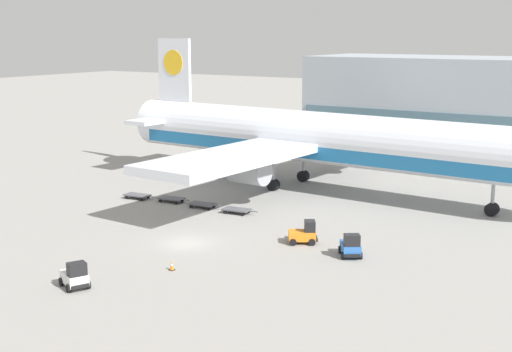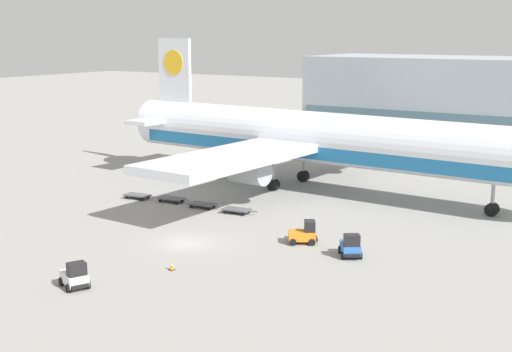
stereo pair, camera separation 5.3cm
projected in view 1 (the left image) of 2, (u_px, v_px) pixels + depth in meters
The scene contains 10 objects.
ground_plane at pixel (187, 243), 61.13m from camera, with size 400.00×400.00×0.00m, color gray.
airplane_main at pixel (314, 139), 80.90m from camera, with size 58.10×48.39×17.00m.
baggage_tug_foreground at pixel (304, 233), 60.97m from camera, with size 2.82×2.56×2.00m.
baggage_tug_mid at pixel (75, 276), 50.32m from camera, with size 2.80×2.42×2.00m.
baggage_tug_far at pixel (351, 246), 57.31m from camera, with size 2.60×2.81×2.00m.
baggage_dolly_lead at pixel (137, 195), 77.38m from camera, with size 3.76×1.79×0.48m.
baggage_dolly_second at pixel (171, 199), 75.87m from camera, with size 3.76×1.79×0.48m.
baggage_dolly_third at pixel (203, 204), 73.36m from camera, with size 3.76×1.79×0.48m.
baggage_dolly_trail at pixel (237, 210), 71.08m from camera, with size 3.76×1.79×0.48m.
traffic_cone_near at pixel (172, 266), 54.18m from camera, with size 0.40×0.40×0.75m.
Camera 1 is at (36.43, -46.48, 17.82)m, focal length 50.00 mm.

